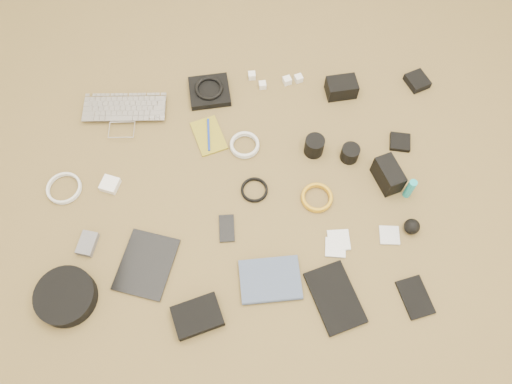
{
  "coord_description": "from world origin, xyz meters",
  "views": [
    {
      "loc": [
        0.04,
        -0.77,
        1.64
      ],
      "look_at": [
        0.04,
        0.0,
        0.02
      ],
      "focal_mm": 35.0,
      "sensor_mm": 36.0,
      "label": 1
    }
  ],
  "objects_px": {
    "paperback": "(273,302)",
    "tablet": "(146,264)",
    "dslr_camera": "(341,88)",
    "headphone_case": "(66,296)",
    "laptop": "(124,118)",
    "phone": "(227,228)"
  },
  "relations": [
    {
      "from": "dslr_camera",
      "to": "headphone_case",
      "type": "relative_size",
      "value": 0.6
    },
    {
      "from": "phone",
      "to": "paperback",
      "type": "distance_m",
      "value": 0.31
    },
    {
      "from": "dslr_camera",
      "to": "paperback",
      "type": "bearing_deg",
      "value": -117.72
    },
    {
      "from": "laptop",
      "to": "dslr_camera",
      "type": "height_order",
      "value": "dslr_camera"
    },
    {
      "from": "laptop",
      "to": "dslr_camera",
      "type": "xyz_separation_m",
      "value": [
        0.85,
        0.13,
        0.02
      ]
    },
    {
      "from": "laptop",
      "to": "headphone_case",
      "type": "distance_m",
      "value": 0.71
    },
    {
      "from": "laptop",
      "to": "tablet",
      "type": "height_order",
      "value": "laptop"
    },
    {
      "from": "headphone_case",
      "to": "paperback",
      "type": "distance_m",
      "value": 0.68
    },
    {
      "from": "laptop",
      "to": "phone",
      "type": "height_order",
      "value": "laptop"
    },
    {
      "from": "dslr_camera",
      "to": "phone",
      "type": "xyz_separation_m",
      "value": [
        -0.44,
        -0.59,
        -0.03
      ]
    },
    {
      "from": "laptop",
      "to": "headphone_case",
      "type": "relative_size",
      "value": 1.65
    },
    {
      "from": "phone",
      "to": "paperback",
      "type": "height_order",
      "value": "paperback"
    },
    {
      "from": "tablet",
      "to": "paperback",
      "type": "relative_size",
      "value": 1.11
    },
    {
      "from": "laptop",
      "to": "dslr_camera",
      "type": "bearing_deg",
      "value": 7.9
    },
    {
      "from": "laptop",
      "to": "paperback",
      "type": "distance_m",
      "value": 0.92
    },
    {
      "from": "laptop",
      "to": "paperback",
      "type": "xyz_separation_m",
      "value": [
        0.57,
        -0.72,
        -0.0
      ]
    },
    {
      "from": "tablet",
      "to": "phone",
      "type": "height_order",
      "value": "tablet"
    },
    {
      "from": "laptop",
      "to": "headphone_case",
      "type": "xyz_separation_m",
      "value": [
        -0.11,
        -0.7,
        0.01
      ]
    },
    {
      "from": "paperback",
      "to": "tablet",
      "type": "bearing_deg",
      "value": 67.39
    },
    {
      "from": "tablet",
      "to": "paperback",
      "type": "xyz_separation_m",
      "value": [
        0.43,
        -0.13,
        0.0
      ]
    },
    {
      "from": "tablet",
      "to": "phone",
      "type": "distance_m",
      "value": 0.3
    },
    {
      "from": "dslr_camera",
      "to": "phone",
      "type": "bearing_deg",
      "value": -136.15
    }
  ]
}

